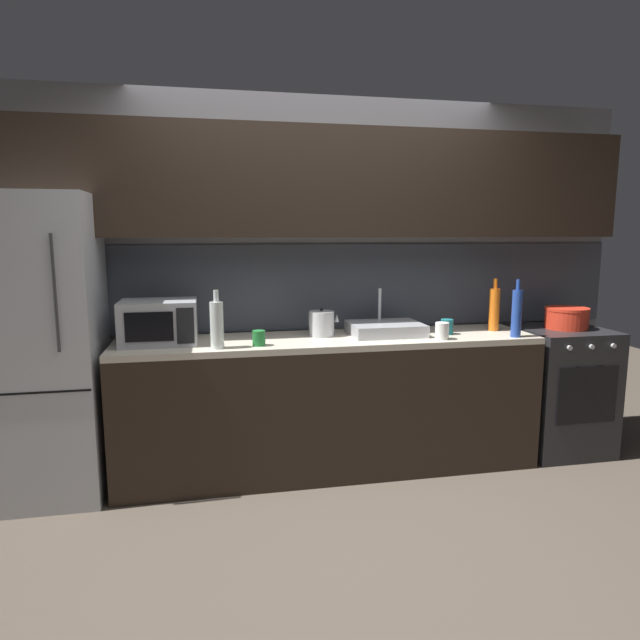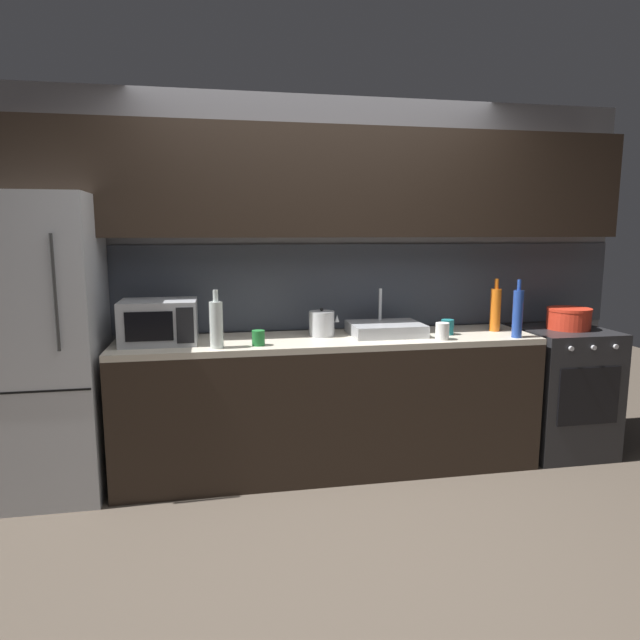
# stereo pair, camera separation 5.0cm
# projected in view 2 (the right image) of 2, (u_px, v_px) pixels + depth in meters

# --- Properties ---
(ground_plane) EXTENTS (10.00, 10.00, 0.00)m
(ground_plane) POSITION_uv_depth(u_px,v_px,m) (364.00, 538.00, 2.92)
(ground_plane) COLOR #4C4238
(back_wall) EXTENTS (4.49, 0.44, 2.50)m
(back_wall) POSITION_uv_depth(u_px,v_px,m) (321.00, 237.00, 3.83)
(back_wall) COLOR slate
(back_wall) RESTS_ON ground
(counter_run) EXTENTS (2.75, 0.60, 0.90)m
(counter_run) POSITION_uv_depth(u_px,v_px,m) (329.00, 404.00, 3.72)
(counter_run) COLOR black
(counter_run) RESTS_ON ground
(refrigerator) EXTENTS (0.68, 0.69, 1.81)m
(refrigerator) POSITION_uv_depth(u_px,v_px,m) (42.00, 347.00, 3.33)
(refrigerator) COLOR #B7BABF
(refrigerator) RESTS_ON ground
(oven_range) EXTENTS (0.60, 0.62, 0.90)m
(oven_range) POSITION_uv_depth(u_px,v_px,m) (561.00, 390.00, 4.03)
(oven_range) COLOR #232326
(oven_range) RESTS_ON ground
(microwave) EXTENTS (0.46, 0.35, 0.27)m
(microwave) POSITION_uv_depth(u_px,v_px,m) (159.00, 322.00, 3.45)
(microwave) COLOR #A8AAAF
(microwave) RESTS_ON counter_run
(sink_basin) EXTENTS (0.48, 0.38, 0.30)m
(sink_basin) POSITION_uv_depth(u_px,v_px,m) (386.00, 329.00, 3.74)
(sink_basin) COLOR #ADAFB5
(sink_basin) RESTS_ON counter_run
(kettle) EXTENTS (0.20, 0.17, 0.19)m
(kettle) POSITION_uv_depth(u_px,v_px,m) (322.00, 323.00, 3.69)
(kettle) COLOR #B7BABF
(kettle) RESTS_ON counter_run
(wine_bottle_orange) EXTENTS (0.07, 0.07, 0.37)m
(wine_bottle_orange) POSITION_uv_depth(u_px,v_px,m) (495.00, 309.00, 3.87)
(wine_bottle_orange) COLOR orange
(wine_bottle_orange) RESTS_ON counter_run
(wine_bottle_clear) EXTENTS (0.08, 0.08, 0.35)m
(wine_bottle_clear) POSITION_uv_depth(u_px,v_px,m) (216.00, 324.00, 3.30)
(wine_bottle_clear) COLOR silver
(wine_bottle_clear) RESTS_ON counter_run
(wine_bottle_blue) EXTENTS (0.07, 0.07, 0.38)m
(wine_bottle_blue) POSITION_uv_depth(u_px,v_px,m) (518.00, 313.00, 3.63)
(wine_bottle_blue) COLOR #234299
(wine_bottle_blue) RESTS_ON counter_run
(mug_teal) EXTENTS (0.08, 0.08, 0.10)m
(mug_teal) POSITION_uv_depth(u_px,v_px,m) (447.00, 327.00, 3.75)
(mug_teal) COLOR #19666B
(mug_teal) RESTS_ON counter_run
(mug_white) EXTENTS (0.09, 0.09, 0.11)m
(mug_white) POSITION_uv_depth(u_px,v_px,m) (442.00, 331.00, 3.57)
(mug_white) COLOR silver
(mug_white) RESTS_ON counter_run
(mug_green) EXTENTS (0.08, 0.08, 0.09)m
(mug_green) POSITION_uv_depth(u_px,v_px,m) (258.00, 338.00, 3.39)
(mug_green) COLOR #1E6B2D
(mug_green) RESTS_ON counter_run
(cooking_pot) EXTENTS (0.30, 0.30, 0.15)m
(cooking_pot) POSITION_uv_depth(u_px,v_px,m) (569.00, 319.00, 3.95)
(cooking_pot) COLOR red
(cooking_pot) RESTS_ON oven_range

